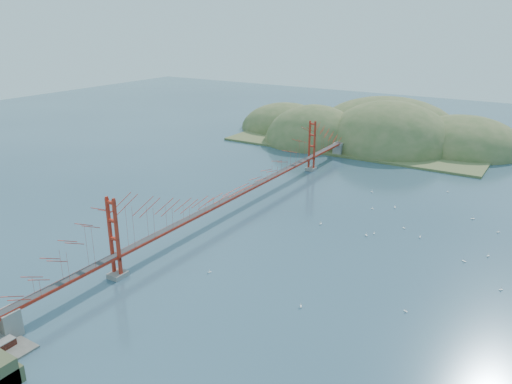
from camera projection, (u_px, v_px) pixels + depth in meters
The scene contains 20 objects.
ground at pixel (239, 210), 92.79m from camera, with size 320.00×320.00×0.00m, color #2D485B.
bridge at pixel (240, 174), 90.61m from camera, with size 2.20×94.40×12.00m.
far_headlands at pixel (376, 139), 146.38m from camera, with size 84.00×58.00×25.00m.
sailboat_12 at pixel (372, 191), 102.11m from camera, with size 0.60×0.59×0.68m.
sailboat_5 at pixel (420, 237), 81.13m from camera, with size 0.48×0.55×0.63m.
sailboat_0 at pixel (321, 223), 86.25m from camera, with size 0.52×0.62×0.72m.
sailboat_11 at pixel (464, 261), 73.08m from camera, with size 0.67×0.67×0.74m.
sailboat_15 at pixel (395, 207), 93.73m from camera, with size 0.65×0.65×0.71m.
sailboat_6 at pixel (301, 306), 61.67m from camera, with size 0.63×0.63×0.69m.
sailboat_4 at pixel (488, 256), 74.68m from camera, with size 0.59×0.59×0.66m.
sailboat_14 at pixel (374, 233), 82.48m from camera, with size 0.41×0.48×0.56m.
sailboat_1 at pixel (366, 235), 81.73m from camera, with size 0.70×0.70×0.73m.
sailboat_2 at pixel (406, 311), 60.68m from camera, with size 0.57×0.57×0.62m.
sailboat_7 at pixel (448, 192), 102.06m from camera, with size 0.54×0.50×0.60m.
sailboat_13 at pixel (501, 289), 65.45m from camera, with size 0.60×0.60×0.63m.
sailboat_9 at pixel (498, 232), 82.97m from camera, with size 0.61×0.61×0.63m.
sailboat_16 at pixel (404, 228), 84.55m from camera, with size 0.63×0.63×0.67m.
sailboat_8 at pixel (473, 218), 88.42m from camera, with size 0.70×0.70×0.74m.
sailboat_extra_0 at pixel (372, 208), 93.07m from camera, with size 0.56×0.55×0.63m.
sailboat_extra_1 at pixel (210, 272), 69.95m from camera, with size 0.57×0.57×0.62m.
Camera 1 is at (48.64, -71.51, 33.93)m, focal length 35.00 mm.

